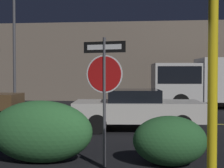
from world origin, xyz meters
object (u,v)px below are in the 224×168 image
passing_car_2 (137,109)px  delivery_truck (211,80)px  stop_sign (104,77)px  hedge_bush_2 (170,141)px  yellow_pole_right (212,108)px  hedge_bush_1 (41,131)px  street_lamp (14,22)px

passing_car_2 → delivery_truck: size_ratio=0.66×
stop_sign → hedge_bush_2: size_ratio=1.73×
yellow_pole_right → passing_car_2: (-1.03, 6.50, -0.73)m
passing_car_2 → hedge_bush_1: bearing=-29.5°
stop_sign → passing_car_2: 4.50m
hedge_bush_2 → delivery_truck: bearing=74.1°
yellow_pole_right → street_lamp: size_ratio=0.38×
yellow_pole_right → delivery_truck: yellow_pole_right is taller
delivery_truck → passing_car_2: bearing=146.5°
stop_sign → yellow_pole_right: size_ratio=0.90×
hedge_bush_1 → street_lamp: 12.85m
hedge_bush_1 → stop_sign: bearing=-7.7°
hedge_bush_2 → delivery_truck: 11.55m
hedge_bush_2 → street_lamp: size_ratio=0.20×
stop_sign → street_lamp: bearing=132.4°
stop_sign → hedge_bush_1: size_ratio=1.17×
stop_sign → passing_car_2: stop_sign is taller
hedge_bush_2 → delivery_truck: delivery_truck is taller
stop_sign → hedge_bush_2: 1.83m
passing_car_2 → stop_sign: bearing=-12.1°
stop_sign → hedge_bush_1: stop_sign is taller
hedge_bush_2 → passing_car_2: passing_car_2 is taller
stop_sign → delivery_truck: delivery_truck is taller
stop_sign → yellow_pole_right: bearing=-41.7°
hedge_bush_1 → street_lamp: street_lamp is taller
hedge_bush_1 → hedge_bush_2: 2.65m
passing_car_2 → delivery_truck: (3.88, 6.94, 0.83)m
yellow_pole_right → delivery_truck: bearing=78.0°
delivery_truck → yellow_pole_right: bearing=163.7°
passing_car_2 → street_lamp: bearing=-138.4°
yellow_pole_right → hedge_bush_2: 2.56m
hedge_bush_2 → passing_car_2: (-0.72, 4.12, 0.19)m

